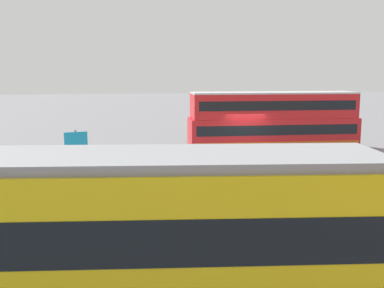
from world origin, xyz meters
TOP-DOWN VIEW (x-y plane):
  - ground_plane at (0.00, 0.00)m, footprint 160.00×160.00m
  - double_decker_bus at (-2.15, -1.86)m, footprint 11.11×2.79m
  - tram_yellow at (9.19, 17.17)m, footprint 14.20×4.01m
  - pedestrian_near_railing at (4.88, 6.07)m, footprint 0.45×0.45m
  - pedestrian_railing at (4.57, 4.14)m, footprint 6.15×0.32m
  - info_sign at (9.93, 3.63)m, footprint 1.12×0.32m

SIDE VIEW (x-z plane):
  - ground_plane at x=0.00m, z-range 0.00..0.00m
  - pedestrian_railing at x=4.57m, z-range 0.19..1.27m
  - pedestrian_near_railing at x=4.88m, z-range 0.11..1.69m
  - info_sign at x=9.93m, z-range 0.44..2.69m
  - tram_yellow at x=9.19m, z-range 0.07..3.55m
  - double_decker_bus at x=-2.15m, z-range 0.05..3.85m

